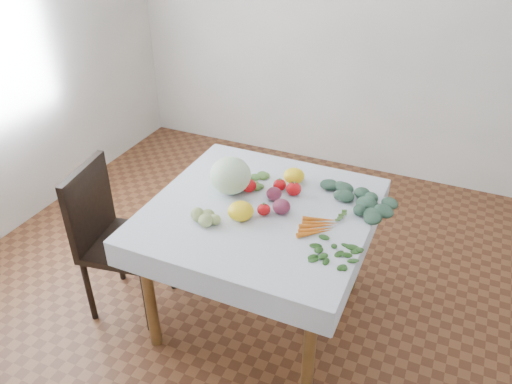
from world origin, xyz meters
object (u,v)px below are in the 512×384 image
Objects in this scene: table at (260,224)px; chair at (110,231)px; cabbage at (230,175)px; carrot_bunch at (317,226)px; heirloom_back at (294,176)px.

chair reaches higher than table.
table is 1.09× the size of chair.
table is at bearing -21.56° from cabbage.
cabbage is at bearing 166.07° from carrot_bunch.
table is 4.40× the size of carrot_bunch.
chair is 0.76m from cabbage.
chair is 4.13× the size of cabbage.
cabbage is 0.98× the size of carrot_bunch.
chair reaches higher than carrot_bunch.
cabbage is at bearing 158.44° from table.
cabbage reaches higher than heirloom_back.
heirloom_back is at bearing 39.24° from cabbage.
carrot_bunch is (0.32, -0.05, 0.12)m from table.
cabbage is at bearing -140.76° from heirloom_back.
carrot_bunch is at bearing -13.93° from cabbage.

